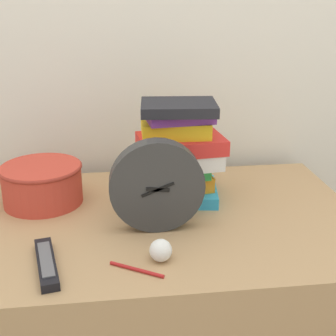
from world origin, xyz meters
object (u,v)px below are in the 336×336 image
desk_clock (157,186)px  pen (137,270)px  book_stack (177,154)px  tv_remote (46,263)px  basket (42,182)px  crumpled_paper_ball (159,250)px

desk_clock → pen: bearing=-109.2°
desk_clock → book_stack: size_ratio=0.82×
tv_remote → pen: tv_remote is taller
book_stack → basket: bearing=176.6°
tv_remote → crumpled_paper_ball: size_ratio=3.89×
tv_remote → book_stack: bearing=44.0°
book_stack → desk_clock: bearing=-113.0°
desk_clock → tv_remote: 0.31m
basket → pen: 0.45m
desk_clock → book_stack: book_stack is taller
desk_clock → crumpled_paper_ball: (-0.01, -0.15, -0.09)m
desk_clock → tv_remote: size_ratio=1.18×
basket → pen: basket is taller
book_stack → basket: size_ratio=1.26×
pen → desk_clock: bearing=70.8°
desk_clock → book_stack: bearing=67.0°
basket → tv_remote: basket is taller
tv_remote → crumpled_paper_ball: (0.25, -0.00, 0.01)m
tv_remote → crumpled_paper_ball: bearing=-0.6°
book_stack → tv_remote: bearing=-136.0°
book_stack → tv_remote: (-0.33, -0.32, -0.12)m
desk_clock → basket: (-0.30, 0.20, -0.06)m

